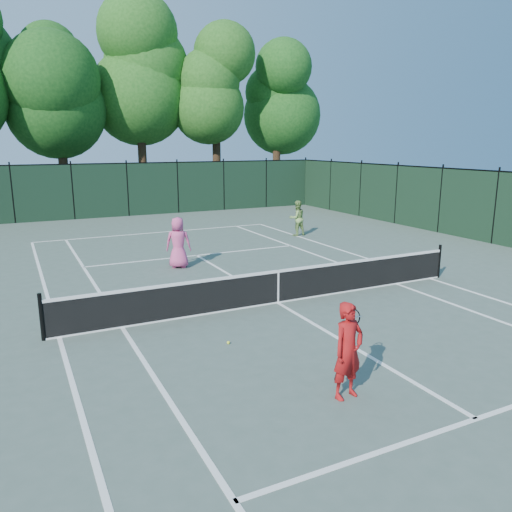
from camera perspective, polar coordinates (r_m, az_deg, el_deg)
name	(u,v)px	position (r m, az deg, el deg)	size (l,w,h in m)	color
ground	(278,303)	(13.40, 2.51, -5.38)	(90.00, 90.00, 0.00)	#4A5A50
sideline_doubles_left	(59,338)	(11.92, -21.56, -8.67)	(0.10, 23.77, 0.01)	white
sideline_doubles_right	(430,279)	(16.65, 19.30, -2.45)	(0.10, 23.77, 0.01)	white
sideline_singles_left	(122,328)	(12.08, -15.04, -7.91)	(0.10, 23.77, 0.01)	white
sideline_singles_right	(397,284)	(15.73, 15.79, -3.08)	(0.10, 23.77, 0.01)	white
baseline_far	(158,232)	(24.20, -11.19, 2.66)	(10.97, 0.10, 0.01)	white
service_line_near	(476,419)	(8.84, 23.87, -16.66)	(8.23, 0.10, 0.01)	white
service_line_far	(197,255)	(19.06, -6.80, 0.08)	(8.23, 0.10, 0.01)	white
center_service_line	(278,303)	(13.40, 2.51, -5.37)	(0.10, 12.80, 0.01)	white
tennis_net	(278,286)	(13.26, 2.53, -3.42)	(11.69, 0.09, 1.06)	black
fence_far	(128,190)	(29.90, -14.46, 7.31)	(24.00, 0.05, 3.00)	black
tree_2	(56,81)	(33.28, -21.86, 18.10)	(6.00, 6.00, 12.40)	black
tree_3	(138,65)	(34.75, -13.36, 20.51)	(7.00, 7.00, 14.45)	black
tree_4	(215,82)	(35.50, -4.67, 19.23)	(6.20, 6.20, 12.97)	black
tree_5	(277,92)	(38.04, 2.43, 18.17)	(5.80, 5.80, 12.23)	black
coach	(348,350)	(8.53, 10.49, -10.57)	(0.87, 0.70, 1.66)	#A41214
player_pink	(178,243)	(17.12, -8.88, 1.53)	(1.00, 0.84, 1.74)	#D34A85
player_green	(297,218)	(22.95, 4.72, 4.34)	(0.79, 0.62, 1.61)	#7AA150
loose_ball_midcourt	(228,343)	(10.79, -3.17, -9.85)	(0.07, 0.07, 0.07)	yellow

